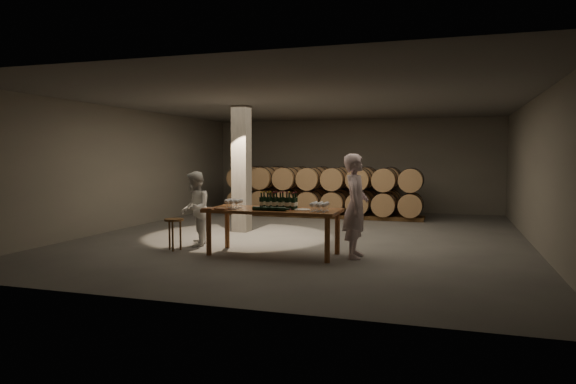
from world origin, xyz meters
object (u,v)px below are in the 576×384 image
(bottle_cluster, at_px, (278,203))
(person_woman, at_px, (195,209))
(tasting_table, at_px, (273,214))
(person_man, at_px, (356,206))
(stool, at_px, (174,224))
(notebook_near, at_px, (222,209))
(plate, at_px, (302,210))

(bottle_cluster, height_order, person_woman, person_woman)
(tasting_table, relative_size, person_man, 1.32)
(person_woman, bearing_deg, bottle_cluster, 57.25)
(bottle_cluster, xyz_separation_m, person_woman, (-2.03, 0.41, -0.22))
(stool, bearing_deg, bottle_cluster, 5.01)
(stool, xyz_separation_m, person_woman, (0.16, 0.60, 0.27))
(notebook_near, relative_size, person_man, 0.12)
(tasting_table, height_order, person_man, person_man)
(person_man, height_order, person_woman, person_man)
(notebook_near, relative_size, person_woman, 0.15)
(bottle_cluster, height_order, stool, bottle_cluster)
(bottle_cluster, bearing_deg, person_woman, 168.60)
(person_man, bearing_deg, tasting_table, 93.80)
(plate, bearing_deg, bottle_cluster, 174.24)
(person_woman, bearing_deg, stool, -36.22)
(tasting_table, relative_size, stool, 3.99)
(bottle_cluster, relative_size, plate, 2.38)
(person_woman, bearing_deg, person_man, 64.95)
(plate, distance_m, stool, 2.72)
(person_man, bearing_deg, stool, 92.47)
(plate, relative_size, person_man, 0.16)
(stool, relative_size, person_man, 0.33)
(tasting_table, bearing_deg, plate, -3.29)
(tasting_table, bearing_deg, bottle_cluster, 9.13)
(stool, bearing_deg, plate, 3.01)
(bottle_cluster, distance_m, notebook_near, 1.09)
(notebook_near, distance_m, stool, 1.27)
(plate, distance_m, person_man, 1.01)
(bottle_cluster, relative_size, stool, 1.13)
(stool, distance_m, person_man, 3.71)
(plate, bearing_deg, notebook_near, -165.94)
(notebook_near, bearing_deg, person_woman, 148.52)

